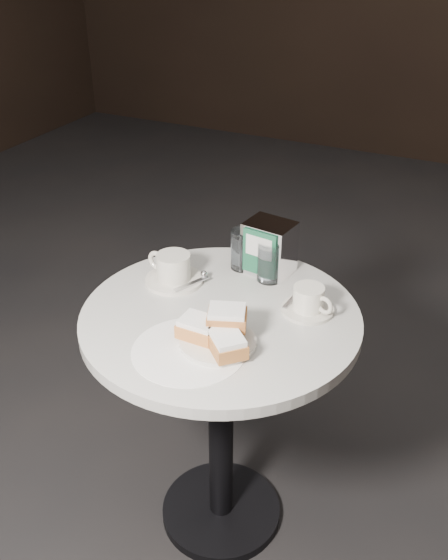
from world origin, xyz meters
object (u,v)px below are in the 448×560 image
Objects in this scene: beignet_plate at (218,334)px; water_glass_right at (270,262)px; cafe_table at (221,375)px; coffee_cup_right at (309,301)px; coffee_cup_left at (173,270)px; napkin_dispenser at (269,248)px; water_glass_left at (243,250)px.

water_glass_right is at bearing 90.85° from beignet_plate.
cafe_table is 4.42× the size of coffee_cup_right.
coffee_cup_right is (0.37, 0.02, -0.01)m from coffee_cup_left.
cafe_table is 0.32m from coffee_cup_right.
water_glass_right is at bearing 163.98° from coffee_cup_right.
coffee_cup_left is at bearing -157.96° from coffee_cup_right.
water_glass_right reaches higher than beignet_plate.
coffee_cup_right is (0.14, 0.22, -0.00)m from beignet_plate.
water_glass_right reaches higher than coffee_cup_left.
napkin_dispenser is (0.21, 0.16, 0.04)m from coffee_cup_left.
water_glass_right is (0.23, 0.12, 0.02)m from coffee_cup_left.
cafe_table is 3.27× the size of beignet_plate.
beignet_plate is 0.37m from water_glass_left.
water_glass_right is (0.09, -0.03, -0.00)m from water_glass_left.
cafe_table is 0.27m from beignet_plate.
cafe_table is at bearing -79.18° from water_glass_left.
coffee_cup_left is at bearing -151.90° from water_glass_right.
water_glass_right is at bearing -18.31° from water_glass_left.
beignet_plate reaches higher than cafe_table.
water_glass_right is at bearing -55.11° from napkin_dispenser.
napkin_dispenser is (0.03, 0.24, 0.27)m from cafe_table.
napkin_dispenser reaches higher than cafe_table.
beignet_plate reaches higher than coffee_cup_right.
cafe_table is 4.15× the size of coffee_cup_left.
coffee_cup_right is at bearing -29.22° from water_glass_left.
beignet_plate is 1.55× the size of napkin_dispenser.
cafe_table is 6.71× the size of water_glass_right.
water_glass_left is (0.14, 0.15, 0.02)m from coffee_cup_left.
beignet_plate is 2.02× the size of water_glass_left.
water_glass_left reaches higher than coffee_cup_left.
napkin_dispenser is (-0.02, 0.04, 0.02)m from water_glass_right.
cafe_table is at bearing 113.19° from beignet_plate.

